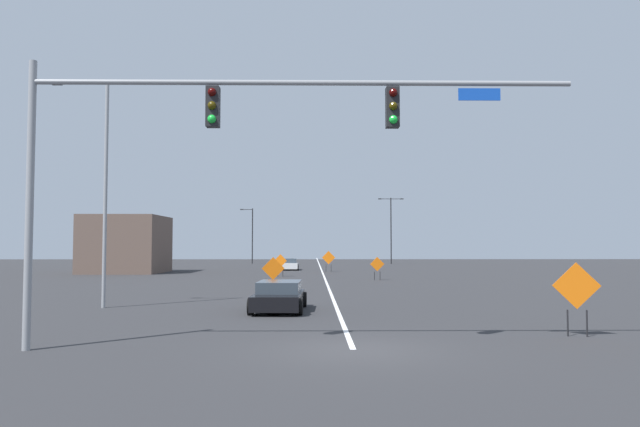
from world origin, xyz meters
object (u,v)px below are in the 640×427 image
at_px(construction_sign_left_lane, 377,265).
at_px(construction_sign_right_shoulder, 273,270).
at_px(traffic_signal_assembly, 213,132).
at_px(construction_sign_median_far, 329,259).
at_px(car_black_near, 279,296).
at_px(street_lamp_far_right, 251,233).
at_px(construction_sign_median_near, 577,289).
at_px(street_lamp_far_left, 391,225).
at_px(construction_sign_left_shoulder, 280,262).
at_px(car_white_approaching, 289,264).
at_px(street_lamp_mid_right, 102,181).

relative_size(construction_sign_left_lane, construction_sign_right_shoulder, 0.90).
xyz_separation_m(traffic_signal_assembly, construction_sign_median_far, (4.26, 45.33, -4.27)).
distance_m(traffic_signal_assembly, car_black_near, 10.57).
relative_size(street_lamp_far_right, construction_sign_median_near, 3.74).
distance_m(street_lamp_far_left, car_black_near, 62.07).
xyz_separation_m(construction_sign_left_shoulder, construction_sign_right_shoulder, (0.41, -16.18, 0.01)).
relative_size(car_white_approaching, car_black_near, 1.02).
distance_m(street_lamp_far_left, street_lamp_far_right, 20.34).
relative_size(street_lamp_far_left, construction_sign_median_far, 4.50).
xyz_separation_m(car_white_approaching, car_black_near, (1.17, -40.61, -0.00)).
bearing_deg(street_lamp_far_right, car_black_near, -83.32).
height_order(street_lamp_mid_right, construction_sign_median_far, street_lamp_mid_right).
relative_size(street_lamp_far_left, street_lamp_mid_right, 0.96).
bearing_deg(construction_sign_right_shoulder, traffic_signal_assembly, -90.94).
xyz_separation_m(traffic_signal_assembly, construction_sign_left_lane, (7.54, 30.54, -4.47)).
distance_m(street_lamp_far_left, construction_sign_median_far, 26.59).
distance_m(construction_sign_left_shoulder, car_white_approaching, 14.01).
height_order(street_lamp_far_left, construction_sign_left_shoulder, street_lamp_far_left).
bearing_deg(construction_sign_median_far, traffic_signal_assembly, -95.36).
distance_m(traffic_signal_assembly, street_lamp_far_right, 73.43).
height_order(traffic_signal_assembly, construction_sign_left_shoulder, traffic_signal_assembly).
relative_size(street_lamp_mid_right, construction_sign_median_far, 4.71).
bearing_deg(construction_sign_left_lane, street_lamp_far_left, 80.98).
relative_size(street_lamp_mid_right, construction_sign_median_near, 4.55).
bearing_deg(street_lamp_far_left, street_lamp_mid_right, -108.82).
relative_size(street_lamp_mid_right, car_black_near, 2.18).
xyz_separation_m(street_lamp_mid_right, car_white_approaching, (6.52, 39.40, -4.81)).
height_order(construction_sign_left_shoulder, car_black_near, construction_sign_left_shoulder).
bearing_deg(construction_sign_median_near, traffic_signal_assembly, -168.30).
distance_m(construction_sign_right_shoulder, car_black_near, 10.49).
xyz_separation_m(construction_sign_median_near, car_white_approaching, (-10.23, 47.70, -0.79)).
height_order(street_lamp_mid_right, car_black_near, street_lamp_mid_right).
height_order(construction_sign_median_near, construction_sign_left_shoulder, construction_sign_median_near).
xyz_separation_m(street_lamp_far_left, street_lamp_mid_right, (-20.24, -59.39, -0.07)).
relative_size(street_lamp_far_right, construction_sign_left_lane, 4.54).
xyz_separation_m(traffic_signal_assembly, car_white_approaching, (0.06, 49.83, -5.00)).
xyz_separation_m(construction_sign_right_shoulder, car_white_approaching, (-0.26, 30.18, -0.64)).
bearing_deg(construction_sign_median_far, street_lamp_mid_right, -107.07).
bearing_deg(construction_sign_left_shoulder, street_lamp_far_right, 99.38).
relative_size(street_lamp_far_left, car_black_near, 2.08).
distance_m(street_lamp_mid_right, construction_sign_median_far, 36.74).
xyz_separation_m(street_lamp_mid_right, construction_sign_median_far, (10.71, 34.90, -4.07)).
height_order(street_lamp_far_left, car_white_approaching, street_lamp_far_left).
distance_m(construction_sign_left_shoulder, construction_sign_median_far, 10.45).
relative_size(street_lamp_far_right, car_white_approaching, 1.76).
distance_m(construction_sign_median_near, construction_sign_left_shoulder, 35.26).
xyz_separation_m(construction_sign_median_far, car_white_approaching, (-4.19, 4.50, -0.73)).
relative_size(traffic_signal_assembly, construction_sign_right_shoulder, 7.14).
distance_m(construction_sign_left_shoulder, car_black_near, 26.65).
relative_size(construction_sign_right_shoulder, car_white_approaching, 0.43).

